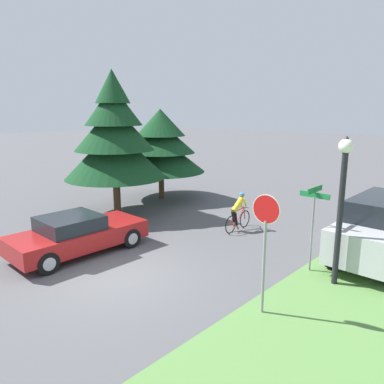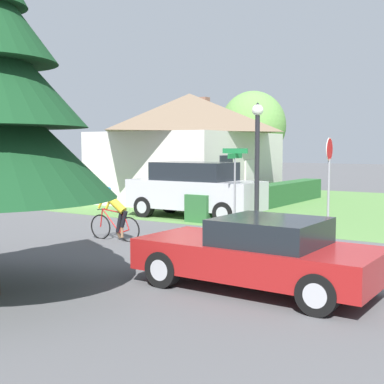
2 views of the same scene
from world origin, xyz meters
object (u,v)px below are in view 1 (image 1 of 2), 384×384
Objects in this scene: conifer_tall_near at (114,137)px; conifer_tall_far at (161,145)px; parked_suv_right at (383,228)px; cyclist at (238,212)px; sedan_left_lane at (77,234)px; street_name_sign at (313,213)px; street_lamp at (342,190)px; stop_sign at (265,232)px.

conifer_tall_near is 1.35× the size of conifer_tall_far.
parked_suv_right is 11.60m from conifer_tall_far.
cyclist is 5.19m from parked_suv_right.
conifer_tall_near is at bearing 106.60° from cyclist.
sedan_left_lane is 9.88m from parked_suv_right.
cyclist is at bearing -14.93° from conifer_tall_far.
conifer_tall_far is (-10.13, 3.35, 1.09)m from street_name_sign.
conifer_tall_near is (-10.14, 0.15, 0.89)m from street_lamp.
sedan_left_lane is 5.57m from conifer_tall_near.
sedan_left_lane is at bearing -52.03° from conifer_tall_near.
conifer_tall_near is at bearing 103.35° from parked_suv_right.
conifer_tall_far reaches higher than street_name_sign.
street_name_sign is at bearing 1.20° from conifer_tall_near.
cyclist is 5.50m from street_lamp.
cyclist is 0.35× the size of parked_suv_right.
street_name_sign is (6.31, 3.96, 1.12)m from sedan_left_lane.
street_name_sign is 0.40× the size of conifer_tall_near.
cyclist is 0.60× the size of stop_sign.
parked_suv_right is at bearing 81.83° from street_lamp.
cyclist reaches higher than sedan_left_lane.
conifer_tall_near reaches higher than street_name_sign.
conifer_tall_near is (-10.53, -2.55, 2.48)m from parked_suv_right.
stop_sign is 0.71× the size of street_lamp.
conifer_tall_far reaches higher than parked_suv_right.
sedan_left_lane is at bearing -153.32° from street_lamp.
stop_sign is at bearing -141.29° from cyclist.
conifer_tall_near is at bearing -76.07° from conifer_tall_far.
conifer_tall_far is (-11.41, 1.00, 1.83)m from parked_suv_right.
stop_sign reaches higher than parked_suv_right.
sedan_left_lane is 6.15m from cyclist.
conifer_tall_far is at bearing 84.74° from parked_suv_right.
conifer_tall_far is (-10.37, 6.34, 0.86)m from stop_sign.
parked_suv_right is 5.53m from stop_sign.
street_name_sign is at bearing -18.32° from conifer_tall_far.
sedan_left_lane is 7.53m from street_name_sign.
street_name_sign is at bearing -56.87° from sedan_left_lane.
conifer_tall_far is (-0.88, 3.55, -0.65)m from conifer_tall_near.
stop_sign is (-1.04, -5.35, 0.97)m from parked_suv_right.
parked_suv_right reaches higher than cyclist.
stop_sign is 12.19m from conifer_tall_far.
conifer_tall_far reaches higher than street_lamp.
stop_sign is at bearing -16.43° from conifer_tall_near.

